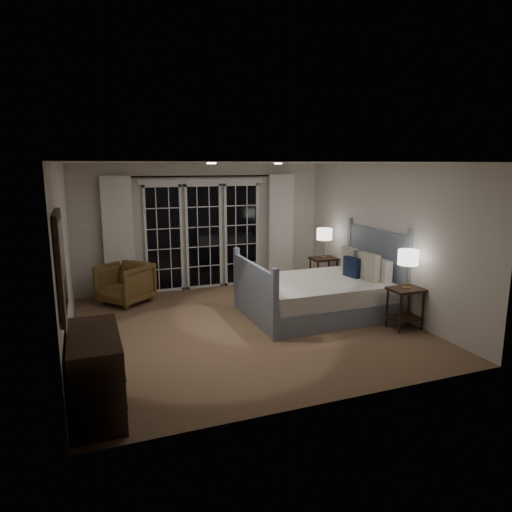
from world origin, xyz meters
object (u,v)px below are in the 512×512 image
object	(u,v)px
bed	(321,294)
nightstand_right	(323,269)
dresser	(96,373)
lamp_left	(408,258)
armchair	(125,283)
nightstand_left	(405,302)
lamp_right	(324,234)

from	to	relation	value
bed	nightstand_right	size ratio (longest dim) A/B	3.59
nightstand_right	dresser	world-z (taller)	dresser
nightstand_right	lamp_left	distance (m)	2.50
lamp_left	dresser	xyz separation A→B (m)	(-4.48, -0.85, -0.69)
armchair	dresser	bearing A→B (deg)	-49.04
nightstand_left	armchair	size ratio (longest dim) A/B	0.79
bed	nightstand_left	distance (m)	1.39
nightstand_left	lamp_left	bearing A→B (deg)	-90.00
nightstand_left	dresser	distance (m)	4.56
bed	lamp_left	distance (m)	1.58
bed	dresser	bearing A→B (deg)	-151.80
nightstand_left	lamp_right	distance (m)	2.51
nightstand_right	lamp_right	xyz separation A→B (m)	(0.00, 0.00, 0.69)
nightstand_right	armchair	bearing A→B (deg)	172.89
nightstand_right	lamp_left	world-z (taller)	lamp_left
nightstand_left	lamp_left	size ratio (longest dim) A/B	1.09
armchair	lamp_right	bearing A→B (deg)	43.27
lamp_right	dresser	world-z (taller)	lamp_right
nightstand_right	lamp_right	distance (m)	0.69
nightstand_right	lamp_right	bearing A→B (deg)	0.00
bed	nightstand_left	bearing A→B (deg)	-52.71
bed	nightstand_right	xyz separation A→B (m)	(0.77, 1.30, 0.09)
bed	lamp_left	world-z (taller)	bed
bed	armchair	xyz separation A→B (m)	(-3.02, 1.77, 0.02)
nightstand_left	bed	bearing A→B (deg)	127.29
bed	lamp_left	xyz separation A→B (m)	(0.84, -1.10, 0.77)
nightstand_right	armchair	distance (m)	3.82
lamp_left	lamp_right	distance (m)	2.40
lamp_left	nightstand_right	bearing A→B (deg)	91.70
lamp_left	lamp_right	bearing A→B (deg)	91.70
bed	lamp_right	world-z (taller)	bed
lamp_left	lamp_right	world-z (taller)	lamp_right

